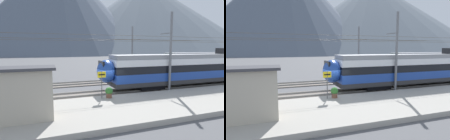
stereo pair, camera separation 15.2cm
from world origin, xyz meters
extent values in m
plane|color=#565659|center=(0.00, 0.00, 0.00)|extent=(400.00, 400.00, 0.00)
cube|color=#A39E93|center=(0.00, -4.25, 0.18)|extent=(120.00, 6.49, 0.36)
cube|color=slate|center=(0.00, 0.89, 0.06)|extent=(120.00, 3.00, 0.12)
cube|color=gray|center=(0.00, 0.18, 0.20)|extent=(120.00, 0.07, 0.16)
cube|color=gray|center=(0.00, 1.61, 0.20)|extent=(120.00, 0.07, 0.16)
cube|color=slate|center=(0.00, 6.69, 0.06)|extent=(120.00, 3.00, 0.12)
cube|color=gray|center=(0.00, 5.97, 0.20)|extent=(120.00, 0.07, 0.16)
cube|color=gray|center=(0.00, 7.41, 0.20)|extent=(120.00, 0.07, 0.16)
cube|color=#2D2D30|center=(11.61, 0.89, 0.92)|extent=(22.10, 2.87, 0.45)
cube|color=#1E429E|center=(11.61, 0.89, 1.57)|extent=(22.10, 2.87, 0.85)
cube|color=black|center=(11.61, 0.89, 2.38)|extent=(22.10, 2.91, 0.75)
cube|color=white|center=(11.61, 0.89, 3.08)|extent=(22.10, 2.87, 0.65)
cube|color=gray|center=(11.61, 0.89, 3.62)|extent=(21.80, 2.67, 0.45)
cube|color=black|center=(4.75, 0.89, 0.49)|extent=(2.80, 2.29, 0.42)
ellipsoid|color=#1E429E|center=(0.01, 0.89, 2.27)|extent=(1.80, 2.64, 2.25)
cube|color=black|center=(-0.49, 0.89, 2.70)|extent=(0.16, 1.72, 1.19)
cube|color=black|center=(14.92, 0.89, 4.20)|extent=(0.90, 0.70, 0.70)
cube|color=black|center=(17.71, 6.69, 0.49)|extent=(2.80, 2.26, 0.42)
ellipsoid|color=#1E6638|center=(10.92, 6.69, 2.27)|extent=(1.80, 2.60, 2.25)
cube|color=black|center=(10.42, 6.69, 2.70)|extent=(0.16, 1.69, 1.19)
cylinder|color=slate|center=(6.25, -0.78, 4.04)|extent=(0.24, 0.24, 8.08)
cube|color=slate|center=(6.25, 0.06, 6.05)|extent=(0.10, 1.98, 0.10)
cylinder|color=#473823|center=(6.25, 0.89, 5.80)|extent=(41.68, 0.02, 0.02)
cylinder|color=slate|center=(6.73, 8.98, 3.87)|extent=(0.24, 0.24, 7.74)
cube|color=slate|center=(6.73, 7.83, 5.72)|extent=(0.10, 2.59, 0.10)
cylinder|color=#473823|center=(6.73, 6.69, 5.47)|extent=(41.68, 0.02, 0.02)
cylinder|color=#59595B|center=(-1.28, -1.87, 1.50)|extent=(0.08, 0.08, 2.27)
cube|color=yellow|center=(-1.28, -1.87, 2.38)|extent=(0.70, 0.06, 0.50)
cube|color=black|center=(-1.28, -1.90, 2.38)|extent=(0.52, 0.01, 0.10)
cylinder|color=#383842|center=(-7.94, -3.51, 0.77)|extent=(0.14, 0.14, 0.82)
cylinder|color=#383842|center=(-7.78, -3.51, 0.77)|extent=(0.14, 0.14, 0.82)
ellipsoid|color=#514C4C|center=(-7.86, -3.51, 1.49)|extent=(0.36, 0.22, 0.62)
sphere|color=tan|center=(-7.86, -3.51, 1.94)|extent=(0.22, 0.22, 0.22)
cylinder|color=#514C4C|center=(-8.08, -3.51, 1.44)|extent=(0.09, 0.09, 0.58)
cylinder|color=#514C4C|center=(-7.64, -3.51, 1.44)|extent=(0.09, 0.09, 0.58)
cube|color=#472D1E|center=(-6.86, -3.43, 0.51)|extent=(0.32, 0.18, 0.29)
torus|color=#472D1E|center=(-6.86, -3.43, 0.70)|extent=(0.16, 0.02, 0.16)
cylinder|color=brown|center=(-0.63, -1.82, 0.56)|extent=(0.49, 0.49, 0.40)
sphere|color=#33752D|center=(-0.63, -1.82, 0.95)|extent=(0.63, 0.63, 0.63)
sphere|color=gold|center=(-0.63, -1.82, 1.09)|extent=(0.35, 0.35, 0.35)
cube|color=#B7AD99|center=(-7.34, -4.72, 1.84)|extent=(4.22, 1.68, 2.95)
cube|color=#3D3D42|center=(-7.34, -4.72, 3.39)|extent=(4.62, 2.08, 0.16)
cone|color=#515B6B|center=(6.62, 158.42, 42.50)|extent=(159.01, 159.01, 85.00)
cone|color=slate|center=(93.90, 161.30, 37.07)|extent=(204.73, 204.73, 74.14)
camera|label=1|loc=(-5.52, -16.30, 4.55)|focal=29.64mm
camera|label=2|loc=(-5.38, -16.35, 4.55)|focal=29.64mm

